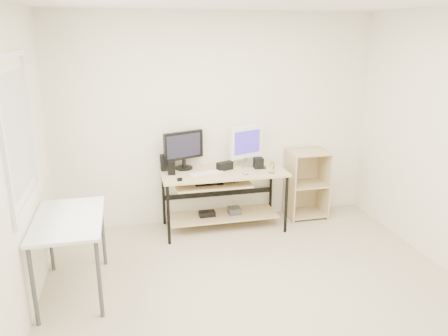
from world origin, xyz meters
name	(u,v)px	position (x,y,z in m)	size (l,w,h in m)	color
room	(251,164)	(-0.14, 0.04, 1.32)	(4.01, 4.01, 2.62)	#C2B295
desk	(221,187)	(-0.03, 1.66, 0.54)	(1.50, 0.65, 0.75)	#D3BA86
side_table	(69,226)	(-1.68, 0.60, 0.67)	(0.60, 1.00, 0.75)	white
shelf_unit	(306,183)	(1.15, 1.82, 0.45)	(0.50, 0.40, 0.90)	tan
black_monitor	(184,148)	(-0.45, 1.85, 1.02)	(0.50, 0.22, 0.47)	black
white_imac	(247,143)	(0.33, 1.80, 1.05)	(0.46, 0.21, 0.51)	silver
keyboard	(206,173)	(-0.22, 1.61, 0.76)	(0.40, 0.11, 0.01)	white
mouse	(245,173)	(0.22, 1.48, 0.77)	(0.07, 0.11, 0.04)	#A8A8AD
center_speaker	(225,166)	(0.02, 1.70, 0.80)	(0.20, 0.09, 0.10)	black
speaker_left	(164,162)	(-0.69, 1.84, 0.85)	(0.10, 0.10, 0.20)	black
speaker_right	(258,163)	(0.44, 1.67, 0.82)	(0.11, 0.11, 0.13)	black
audio_controller	(171,168)	(-0.63, 1.65, 0.84)	(0.09, 0.05, 0.17)	black
volume_puck	(180,179)	(-0.56, 1.41, 0.76)	(0.06, 0.06, 0.03)	black
smartphone	(264,168)	(0.51, 1.67, 0.75)	(0.06, 0.11, 0.01)	black
coaster	(272,173)	(0.54, 1.44, 0.75)	(0.08, 0.08, 0.01)	#A6724B
drinking_glass	(272,168)	(0.54, 1.44, 0.82)	(0.06, 0.06, 0.12)	white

